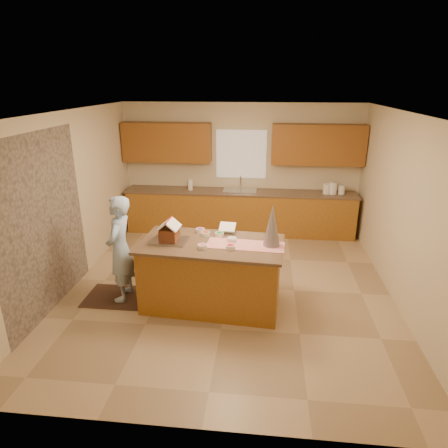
{
  "coord_description": "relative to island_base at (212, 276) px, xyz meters",
  "views": [
    {
      "loc": [
        0.51,
        -5.54,
        3.12
      ],
      "look_at": [
        -0.1,
        0.2,
        1.0
      ],
      "focal_mm": 31.49,
      "sensor_mm": 36.0,
      "label": 1
    }
  ],
  "objects": [
    {
      "name": "ceiling",
      "position": [
        0.2,
        0.53,
        2.23
      ],
      "size": [
        5.5,
        5.5,
        0.0
      ],
      "primitive_type": "plane",
      "color": "silver",
      "rests_on": "floor"
    },
    {
      "name": "back_counter_top",
      "position": [
        0.2,
        2.98,
        0.43
      ],
      "size": [
        4.85,
        0.63,
        0.04
      ],
      "primitive_type": "cube",
      "color": "brown",
      "rests_on": "back_counter_base"
    },
    {
      "name": "upper_cabinet_left",
      "position": [
        -1.35,
        3.1,
        1.43
      ],
      "size": [
        1.85,
        0.35,
        0.8
      ],
      "primitive_type": "cube",
      "color": "brown",
      "rests_on": "wall_back"
    },
    {
      "name": "upper_cabinet_right",
      "position": [
        1.75,
        3.1,
        1.43
      ],
      "size": [
        1.85,
        0.35,
        0.8
      ],
      "primitive_type": "cube",
      "color": "brown",
      "rests_on": "wall_back"
    },
    {
      "name": "island_top",
      "position": [
        -0.0,
        0.0,
        0.49
      ],
      "size": [
        2.08,
        1.19,
        0.04
      ],
      "primitive_type": "cube",
      "rotation": [
        0.0,
        0.0,
        -0.07
      ],
      "color": "brown",
      "rests_on": "island_base"
    },
    {
      "name": "wall_back",
      "position": [
        0.2,
        3.28,
        0.88
      ],
      "size": [
        5.5,
        5.5,
        0.0
      ],
      "primitive_type": "plane",
      "color": "beige",
      "rests_on": "floor"
    },
    {
      "name": "faucet",
      "position": [
        0.2,
        3.16,
        0.59
      ],
      "size": [
        0.03,
        0.03,
        0.28
      ],
      "primitive_type": "cylinder",
      "color": "silver",
      "rests_on": "back_counter_top"
    },
    {
      "name": "rug",
      "position": [
        -1.4,
        0.04,
        -0.46
      ],
      "size": [
        1.08,
        0.7,
        0.01
      ],
      "primitive_type": "cube",
      "color": "black",
      "rests_on": "floor"
    },
    {
      "name": "boy",
      "position": [
        -1.35,
        0.04,
        0.34
      ],
      "size": [
        0.38,
        0.58,
        1.59
      ],
      "primitive_type": "imported",
      "rotation": [
        0.0,
        0.0,
        -1.56
      ],
      "color": "#A6C7EB",
      "rests_on": "rug"
    },
    {
      "name": "back_counter_base",
      "position": [
        0.2,
        2.98,
        -0.03
      ],
      "size": [
        4.8,
        0.6,
        0.88
      ],
      "primitive_type": "cube",
      "color": "#A06721",
      "rests_on": "floor"
    },
    {
      "name": "tinsel_tree",
      "position": [
        0.83,
        -0.01,
        0.81
      ],
      "size": [
        0.25,
        0.25,
        0.59
      ],
      "primitive_type": "cone",
      "rotation": [
        0.0,
        0.0,
        -0.07
      ],
      "color": "silver",
      "rests_on": "island_top"
    },
    {
      "name": "sink",
      "position": [
        0.2,
        2.98,
        0.42
      ],
      "size": [
        0.7,
        0.45,
        0.12
      ],
      "primitive_type": "cube",
      "color": "silver",
      "rests_on": "back_counter_top"
    },
    {
      "name": "baking_tray",
      "position": [
        -0.59,
        -0.01,
        0.53
      ],
      "size": [
        0.52,
        0.4,
        0.03
      ],
      "primitive_type": "cube",
      "rotation": [
        0.0,
        0.0,
        -0.07
      ],
      "color": "silver",
      "rests_on": "island_top"
    },
    {
      "name": "island_base",
      "position": [
        0.0,
        0.0,
        0.0
      ],
      "size": [
        1.99,
        1.1,
        0.94
      ],
      "primitive_type": "cube",
      "rotation": [
        0.0,
        0.0,
        -0.07
      ],
      "color": "#A06721",
      "rests_on": "floor"
    },
    {
      "name": "window_curtain",
      "position": [
        0.2,
        3.25,
        1.18
      ],
      "size": [
        1.05,
        0.03,
        1.0
      ],
      "primitive_type": "cube",
      "color": "white",
      "rests_on": "wall_back"
    },
    {
      "name": "cookbook",
      "position": [
        0.19,
        0.39,
        0.61
      ],
      "size": [
        0.25,
        0.2,
        0.1
      ],
      "primitive_type": "cube",
      "rotation": [
        -1.13,
        0.0,
        -0.07
      ],
      "color": "white",
      "rests_on": "island_top"
    },
    {
      "name": "canister_a",
      "position": [
        1.99,
        2.98,
        0.55
      ],
      "size": [
        0.15,
        0.15,
        0.2
      ],
      "primitive_type": "cylinder",
      "color": "white",
      "rests_on": "back_counter_top"
    },
    {
      "name": "wall_front",
      "position": [
        0.2,
        -2.22,
        0.88
      ],
      "size": [
        5.5,
        5.5,
        0.0
      ],
      "primitive_type": "plane",
      "color": "beige",
      "rests_on": "floor"
    },
    {
      "name": "wall_left",
      "position": [
        -2.3,
        0.53,
        0.88
      ],
      "size": [
        5.5,
        5.5,
        0.0
      ],
      "primitive_type": "plane",
      "color": "beige",
      "rests_on": "floor"
    },
    {
      "name": "paper_towel",
      "position": [
        -0.85,
        2.98,
        0.56
      ],
      "size": [
        0.1,
        0.1,
        0.22
      ],
      "primitive_type": "cylinder",
      "color": "white",
      "rests_on": "back_counter_top"
    },
    {
      "name": "floor",
      "position": [
        0.2,
        0.53,
        -0.47
      ],
      "size": [
        5.5,
        5.5,
        0.0
      ],
      "primitive_type": "plane",
      "color": "tan",
      "rests_on": "ground"
    },
    {
      "name": "candy_bowls",
      "position": [
        0.04,
        0.09,
        0.54
      ],
      "size": [
        0.63,
        0.72,
        0.06
      ],
      "color": "#F07182",
      "rests_on": "island_top"
    },
    {
      "name": "wall_right",
      "position": [
        2.7,
        0.53,
        0.88
      ],
      "size": [
        5.5,
        5.5,
        0.0
      ],
      "primitive_type": "plane",
      "color": "beige",
      "rests_on": "floor"
    },
    {
      "name": "canister_b",
      "position": [
        2.11,
        2.98,
        0.57
      ],
      "size": [
        0.17,
        0.17,
        0.24
      ],
      "primitive_type": "cylinder",
      "color": "white",
      "rests_on": "back_counter_top"
    },
    {
      "name": "table_runner",
      "position": [
        0.48,
        -0.04,
        0.52
      ],
      "size": [
        1.09,
        0.46,
        0.01
      ],
      "primitive_type": "cube",
      "rotation": [
        0.0,
        0.0,
        -0.07
      ],
      "color": "red",
      "rests_on": "island_top"
    },
    {
      "name": "gingerbread_house",
      "position": [
        -0.59,
        -0.01,
        0.65
      ],
      "size": [
        0.31,
        0.32,
        0.3
      ],
      "color": "brown",
      "rests_on": "baking_tray"
    },
    {
      "name": "canister_c",
      "position": [
        2.29,
        2.98,
        0.54
      ],
      "size": [
        0.13,
        0.13,
        0.19
      ],
      "primitive_type": "cylinder",
      "color": "white",
      "rests_on": "back_counter_top"
    },
    {
      "name": "stone_accent",
      "position": [
        -2.28,
        -0.27,
        0.78
      ],
      "size": [
        0.0,
        2.5,
        2.5
      ],
      "primitive_type": "plane",
      "rotation": [
        1.57,
        0.0,
        1.57
      ],
      "color": "gray",
      "rests_on": "wall_left"
    }
  ]
}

